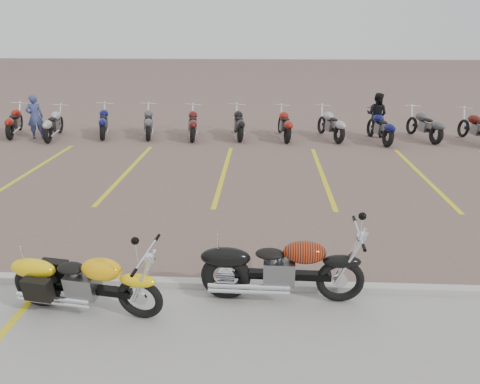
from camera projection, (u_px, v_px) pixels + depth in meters
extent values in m
plane|color=brown|center=(206.00, 233.00, 9.17)|extent=(100.00, 100.00, 0.00)
cube|color=#ADAAA3|center=(191.00, 284.00, 7.27)|extent=(60.00, 0.18, 0.12)
torus|color=black|center=(142.00, 298.00, 6.41)|extent=(0.67, 0.21, 0.66)
torus|color=black|center=(40.00, 285.00, 6.72)|extent=(0.71, 0.28, 0.70)
cube|color=black|center=(89.00, 288.00, 6.54)|extent=(1.32, 0.33, 0.10)
cube|color=slate|center=(85.00, 284.00, 6.53)|extent=(0.47, 0.37, 0.34)
ellipsoid|color=#FBB20D|center=(105.00, 267.00, 6.37)|extent=(0.63, 0.41, 0.30)
ellipsoid|color=black|center=(75.00, 266.00, 6.47)|extent=(0.43, 0.32, 0.12)
torus|color=black|center=(340.00, 282.00, 6.78)|extent=(0.70, 0.13, 0.70)
torus|color=black|center=(226.00, 277.00, 6.90)|extent=(0.74, 0.20, 0.74)
cube|color=black|center=(283.00, 275.00, 6.82)|extent=(1.40, 0.16, 0.11)
cube|color=slate|center=(279.00, 271.00, 6.80)|extent=(0.46, 0.33, 0.36)
ellipsoid|color=black|center=(304.00, 252.00, 6.67)|extent=(0.63, 0.36, 0.32)
ellipsoid|color=black|center=(270.00, 254.00, 6.72)|extent=(0.42, 0.29, 0.13)
imported|color=navy|center=(35.00, 117.00, 16.63)|extent=(0.68, 0.60, 1.55)
imported|color=black|center=(377.00, 115.00, 16.94)|extent=(0.97, 0.93, 1.58)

